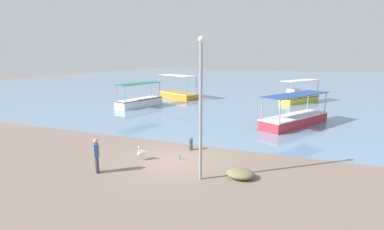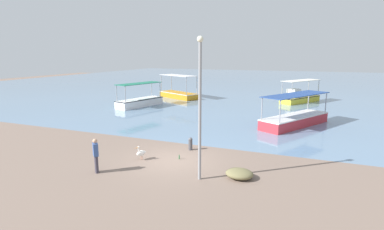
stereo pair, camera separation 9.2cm
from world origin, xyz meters
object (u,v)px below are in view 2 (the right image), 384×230
(fishing_boat_far_right, at_px, (178,94))
(fishing_boat_outer, at_px, (140,101))
(fishing_boat_near_right, at_px, (295,119))
(glass_bottle, at_px, (179,157))
(net_pile, at_px, (239,174))
(mooring_bollard, at_px, (190,143))
(lamp_post, at_px, (200,103))
(fishing_boat_center, at_px, (299,97))
(pelican, at_px, (141,153))
(fisherman_standing, at_px, (96,155))

(fishing_boat_far_right, bearing_deg, fishing_boat_outer, -100.10)
(fishing_boat_near_right, distance_m, glass_bottle, 11.80)
(net_pile, bearing_deg, fishing_boat_near_right, 81.59)
(glass_bottle, bearing_deg, mooring_bollard, 91.28)
(fishing_boat_near_right, xyz_separation_m, lamp_post, (-3.41, -12.58, 2.99))
(fishing_boat_near_right, distance_m, fishing_boat_center, 12.51)
(pelican, relative_size, lamp_post, 0.13)
(lamp_post, height_order, fisherman_standing, lamp_post)
(fishing_boat_center, bearing_deg, net_pile, -93.57)
(lamp_post, height_order, mooring_bollard, lamp_post)
(fishing_boat_outer, relative_size, net_pile, 4.56)
(pelican, height_order, mooring_bollard, pelican)
(lamp_post, xyz_separation_m, glass_bottle, (-1.96, 2.08, -3.45))
(fishing_boat_near_right, bearing_deg, fishing_boat_far_right, 144.55)
(fisherman_standing, bearing_deg, net_pile, 16.13)
(fishing_boat_center, bearing_deg, glass_bottle, -102.60)
(fishing_boat_near_right, relative_size, lamp_post, 1.10)
(fishing_boat_center, xyz_separation_m, glass_bottle, (-5.14, -23.01, -0.52))
(pelican, bearing_deg, fishing_boat_outer, 121.77)
(fishing_boat_outer, distance_m, mooring_bollard, 16.29)
(fishing_boat_outer, xyz_separation_m, net_pile, (14.59, -15.10, -0.35))
(pelican, xyz_separation_m, mooring_bollard, (1.85, 2.56, 0.03))
(fishing_boat_center, distance_m, fisherman_standing, 27.42)
(fishing_boat_near_right, bearing_deg, fishing_boat_center, 91.04)
(fishing_boat_center, distance_m, fishing_boat_far_right, 14.90)
(mooring_bollard, height_order, glass_bottle, mooring_bollard)
(fishing_boat_near_right, xyz_separation_m, fishing_boat_center, (-0.23, 12.51, 0.06))
(fishing_boat_near_right, height_order, fishing_boat_far_right, fishing_boat_far_right)
(pelican, relative_size, mooring_bollard, 1.04)
(lamp_post, height_order, net_pile, lamp_post)
(net_pile, bearing_deg, lamp_post, -154.74)
(net_pile, bearing_deg, fisherman_standing, -163.87)
(fishing_boat_far_right, bearing_deg, fisherman_standing, -74.61)
(fishing_boat_outer, relative_size, mooring_bollard, 7.65)
(fishing_boat_center, height_order, mooring_bollard, fishing_boat_center)
(pelican, bearing_deg, fishing_boat_near_right, 57.39)
(fishing_boat_near_right, distance_m, net_pile, 11.93)
(pelican, distance_m, mooring_bollard, 3.16)
(fishing_boat_far_right, relative_size, lamp_post, 0.95)
(fishing_boat_center, relative_size, pelican, 7.17)
(fishing_boat_near_right, xyz_separation_m, fishing_boat_far_right, (-15.02, 10.69, -0.01))
(fisherman_standing, bearing_deg, fishing_boat_far_right, 105.39)
(pelican, height_order, net_pile, pelican)
(fisherman_standing, height_order, glass_bottle, fisherman_standing)
(fishing_boat_center, relative_size, lamp_post, 0.90)
(fishing_boat_far_right, distance_m, lamp_post, 26.18)
(fishing_boat_center, bearing_deg, fishing_boat_far_right, -172.98)
(fishing_boat_near_right, bearing_deg, net_pile, -98.41)
(fishing_boat_near_right, xyz_separation_m, pelican, (-7.26, -11.35, -0.19))
(glass_bottle, bearing_deg, pelican, -155.88)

